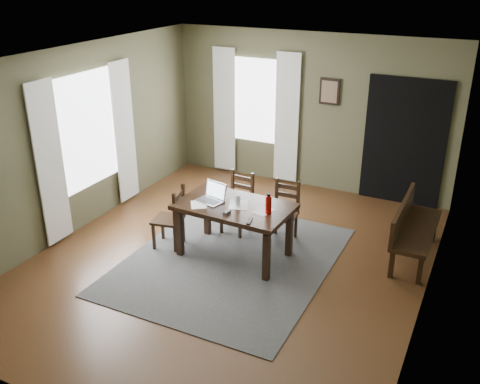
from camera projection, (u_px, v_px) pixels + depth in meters
The scene contains 24 objects.
ground at pixel (230, 261), 7.28m from camera, with size 5.00×6.00×0.01m.
room_shell at pixel (229, 133), 6.56m from camera, with size 5.02×6.02×2.71m.
rug at pixel (230, 260), 7.28m from camera, with size 2.60×3.20×0.01m.
dining_table at pixel (234, 211), 7.14m from camera, with size 1.56×0.98×0.76m.
chair_end at pixel (171, 218), 7.47m from camera, with size 0.46×0.46×0.90m.
chair_back_left at pixel (238, 203), 7.92m from camera, with size 0.43×0.43×0.90m.
chair_back_right at pixel (284, 212), 7.67m from camera, with size 0.40×0.40×0.88m.
bench at pixel (411, 225), 7.17m from camera, with size 0.47×1.45×0.82m.
laptop at pixel (212, 196), 7.21m from camera, with size 0.42×0.36×0.24m.
computer_mouse at pixel (227, 212), 6.85m from camera, with size 0.06×0.10×0.03m, color #3F3F42.
tv_remote at pixel (249, 221), 6.64m from camera, with size 0.05×0.17×0.02m, color black.
drinking_glass at pixel (238, 201), 7.03m from camera, with size 0.07×0.07×0.16m, color silver.
water_bottle at pixel (268, 204), 6.81m from camera, with size 0.11×0.11×0.28m.
paper_a at pixel (199, 205), 7.10m from camera, with size 0.20×0.26×0.00m, color white.
paper_c at pixel (239, 205), 7.10m from camera, with size 0.25×0.32×0.00m, color white.
paper_d at pixel (264, 211), 6.92m from camera, with size 0.21×0.27×0.00m, color white.
window_left at pixel (87, 131), 7.87m from camera, with size 0.01×1.30×1.70m.
window_back at pixel (256, 101), 9.55m from camera, with size 1.00×0.01×1.50m.
curtain_left_near at pixel (50, 165), 7.28m from camera, with size 0.03×0.48×2.30m.
curtain_left_far at pixel (124, 133), 8.63m from camera, with size 0.03×0.48×2.30m.
curtain_back_left at pixel (224, 111), 9.88m from camera, with size 0.44×0.03×2.30m.
curtain_back_right at pixel (287, 119), 9.38m from camera, with size 0.44×0.03×2.30m.
framed_picture at pixel (329, 92), 8.88m from camera, with size 0.34×0.03×0.44m.
doorway_back at pixel (404, 142), 8.64m from camera, with size 1.30×0.03×2.10m.
Camera 1 is at (2.90, -5.60, 3.76)m, focal length 40.00 mm.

